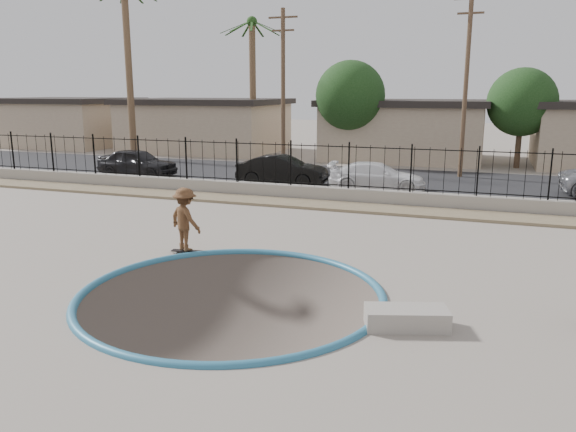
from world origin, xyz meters
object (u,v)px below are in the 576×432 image
(skater, at_px, (185,223))
(car_b, at_px, (282,170))
(concrete_ledge, at_px, (406,318))
(car_a, at_px, (137,163))
(skateboard, at_px, (187,251))
(car_c, at_px, (377,177))

(skater, xyz_separation_m, car_b, (-1.39, 11.80, -0.15))
(concrete_ledge, bearing_deg, car_a, 137.46)
(skater, xyz_separation_m, skateboard, (-0.00, 0.00, -0.84))
(car_c, bearing_deg, concrete_ledge, -173.02)
(car_b, xyz_separation_m, car_c, (4.61, 0.00, -0.08))
(concrete_ledge, height_order, car_a, car_a)
(car_c, bearing_deg, skateboard, 158.84)
(car_c, bearing_deg, car_b, 84.10)
(car_c, bearing_deg, skater, 158.84)
(skateboard, height_order, concrete_ledge, concrete_ledge)
(concrete_ledge, height_order, car_b, car_b)
(car_c, bearing_deg, car_a, 84.10)
(skater, distance_m, concrete_ledge, 7.35)
(skater, height_order, car_c, skater)
(car_a, bearing_deg, car_b, -87.86)
(skater, height_order, concrete_ledge, skater)
(skateboard, relative_size, concrete_ledge, 0.56)
(car_b, bearing_deg, concrete_ledge, -153.85)
(skater, distance_m, skateboard, 0.84)
(car_b, bearing_deg, car_a, 87.88)
(skater, relative_size, skateboard, 1.99)
(skateboard, bearing_deg, car_c, 66.64)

